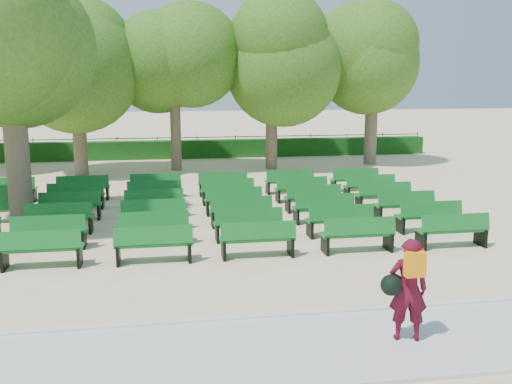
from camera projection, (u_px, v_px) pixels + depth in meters
ground at (195, 227)px, 15.22m from camera, size 120.00×120.00×0.00m
paving at (227, 355)px, 8.05m from camera, size 30.00×2.20×0.06m
curb at (219, 321)px, 9.16m from camera, size 30.00×0.12×0.10m
hedge at (178, 149)px, 28.69m from camera, size 26.00×0.70×0.90m
fence at (178, 157)px, 29.16m from camera, size 26.00×0.10×1.02m
tree_line at (181, 170)px, 24.90m from camera, size 21.80×6.80×7.04m
bench_array at (154, 220)px, 15.66m from camera, size 1.67×0.57×1.04m
tree_among at (9, 47)px, 14.20m from camera, size 4.89×4.89×6.91m
person at (407, 288)px, 8.32m from camera, size 0.76×0.49×1.55m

